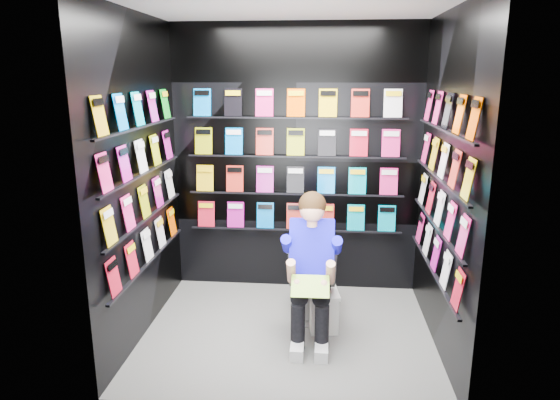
{
  "coord_description": "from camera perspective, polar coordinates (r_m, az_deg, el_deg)",
  "views": [
    {
      "loc": [
        0.27,
        -3.8,
        2.12
      ],
      "look_at": [
        -0.08,
        0.15,
        1.12
      ],
      "focal_mm": 32.0,
      "sensor_mm": 36.0,
      "label": 1
    }
  ],
  "objects": [
    {
      "name": "toilet",
      "position": [
        4.54,
        3.71,
        -8.54
      ],
      "size": [
        0.43,
        0.76,
        0.73
      ],
      "primitive_type": "imported",
      "rotation": [
        0.0,
        0.0,
        3.16
      ],
      "color": "silver",
      "rests_on": "floor"
    },
    {
      "name": "reader",
      "position": [
        4.05,
        3.66,
        -5.64
      ],
      "size": [
        0.5,
        0.72,
        1.31
      ],
      "primitive_type": null,
      "rotation": [
        0.0,
        0.0,
        0.02
      ],
      "color": "#0F09E0",
      "rests_on": "toilet"
    },
    {
      "name": "ceiling",
      "position": [
        3.84,
        1.04,
        21.36
      ],
      "size": [
        2.4,
        2.4,
        0.0
      ],
      "primitive_type": "plane",
      "color": "white",
      "rests_on": "floor"
    },
    {
      "name": "wall_back",
      "position": [
        4.87,
        1.81,
        4.48
      ],
      "size": [
        2.4,
        0.04,
        2.6
      ],
      "primitive_type": "cube",
      "color": "black",
      "rests_on": "floor"
    },
    {
      "name": "wall_right",
      "position": [
        3.99,
        18.4,
        1.6
      ],
      "size": [
        0.04,
        2.0,
        2.6
      ],
      "primitive_type": "cube",
      "color": "black",
      "rests_on": "floor"
    },
    {
      "name": "held_comic",
      "position": [
        3.79,
        3.47,
        -9.81
      ],
      "size": [
        0.29,
        0.17,
        0.12
      ],
      "primitive_type": "cube",
      "rotation": [
        -0.96,
        0.0,
        0.02
      ],
      "color": "green",
      "rests_on": "reader"
    },
    {
      "name": "comics_right",
      "position": [
        3.99,
        17.99,
        1.68
      ],
      "size": [
        0.06,
        1.7,
        1.37
      ],
      "primitive_type": null,
      "color": "red",
      "rests_on": "wall_right"
    },
    {
      "name": "comics_left",
      "position": [
        4.14,
        -15.42,
        2.32
      ],
      "size": [
        0.06,
        1.7,
        1.37
      ],
      "primitive_type": null,
      "color": "red",
      "rests_on": "wall_left"
    },
    {
      "name": "wall_left",
      "position": [
        4.15,
        -15.8,
        2.25
      ],
      "size": [
        0.04,
        2.0,
        2.6
      ],
      "primitive_type": "cube",
      "color": "black",
      "rests_on": "floor"
    },
    {
      "name": "floor",
      "position": [
        4.36,
        0.88,
        -14.94
      ],
      "size": [
        2.4,
        2.4,
        0.0
      ],
      "primitive_type": "plane",
      "color": "#555553",
      "rests_on": "ground"
    },
    {
      "name": "wall_front",
      "position": [
        2.93,
        -0.48,
        -2.07
      ],
      "size": [
        2.4,
        0.04,
        2.6
      ],
      "primitive_type": "cube",
      "color": "black",
      "rests_on": "floor"
    },
    {
      "name": "longbox_lid",
      "position": [
        4.36,
        4.85,
        -10.13
      ],
      "size": [
        0.31,
        0.47,
        0.03
      ],
      "primitive_type": "cube",
      "rotation": [
        0.0,
        0.0,
        0.14
      ],
      "color": "silver",
      "rests_on": "longbox"
    },
    {
      "name": "comics_back",
      "position": [
        4.84,
        1.79,
        4.48
      ],
      "size": [
        2.1,
        0.06,
        1.37
      ],
      "primitive_type": null,
      "color": "red",
      "rests_on": "wall_back"
    },
    {
      "name": "longbox",
      "position": [
        4.44,
        4.81,
        -12.15
      ],
      "size": [
        0.28,
        0.44,
        0.31
      ],
      "primitive_type": "cube",
      "rotation": [
        0.0,
        0.0,
        0.14
      ],
      "color": "silver",
      "rests_on": "floor"
    }
  ]
}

